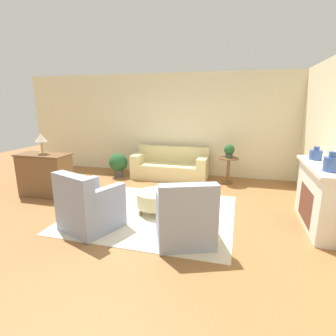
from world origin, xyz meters
The scene contains 15 objects.
ground_plane centered at (0.00, 0.00, 0.00)m, with size 16.00×16.00×0.00m, color #996638.
wall_back centered at (0.00, 2.98, 1.40)m, with size 9.85×0.12×2.80m.
rug centered at (0.00, 0.00, 0.01)m, with size 2.96×2.56×0.01m.
couch centered at (-0.29, 2.45, 0.30)m, with size 2.02×0.86×0.83m.
armchair_left centered at (-0.79, -0.86, 0.38)m, with size 1.03×1.03×0.96m.
armchair_right centered at (0.79, -0.86, 0.38)m, with size 1.03×1.03×0.96m.
ottoman_table centered at (0.04, 0.06, 0.26)m, with size 0.70×0.70×0.39m.
side_table centered at (1.26, 2.29, 0.45)m, with size 0.49×0.49×0.67m.
fireplace centered at (2.78, 0.22, 0.55)m, with size 0.44×1.60×1.05m.
dresser centered at (-2.59, 0.33, 0.48)m, with size 1.13×0.54×0.93m.
vase_mantel_near centered at (2.77, 0.63, 1.14)m, with size 0.20×0.20×0.23m.
vase_mantel_far centered at (2.77, -0.19, 1.17)m, with size 0.21×0.21×0.29m.
potted_plant_on_side_table centered at (1.26, 2.29, 0.85)m, with size 0.26×0.26×0.34m.
potted_plant_floor centered at (-1.70, 2.12, 0.38)m, with size 0.50×0.50×0.66m.
table_lamp centered at (-2.59, 0.33, 1.26)m, with size 0.25×0.25×0.44m.
Camera 1 is at (1.48, -4.30, 2.01)m, focal length 28.00 mm.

